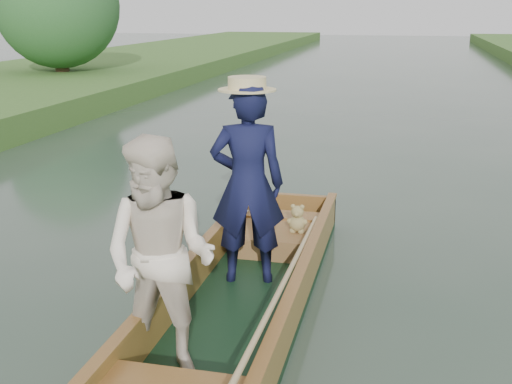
# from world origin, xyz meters

# --- Properties ---
(ground) EXTENTS (120.00, 120.00, 0.00)m
(ground) POSITION_xyz_m (0.00, 0.00, 0.00)
(ground) COLOR #283D30
(ground) RESTS_ON ground
(trees_far) EXTENTS (23.20, 13.84, 4.60)m
(trees_far) POSITION_xyz_m (1.60, 11.32, 2.59)
(trees_far) COLOR #47331E
(trees_far) RESTS_ON ground
(punt) EXTENTS (1.27, 5.00, 1.99)m
(punt) POSITION_xyz_m (-0.11, -0.16, 0.66)
(punt) COLOR black
(punt) RESTS_ON ground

